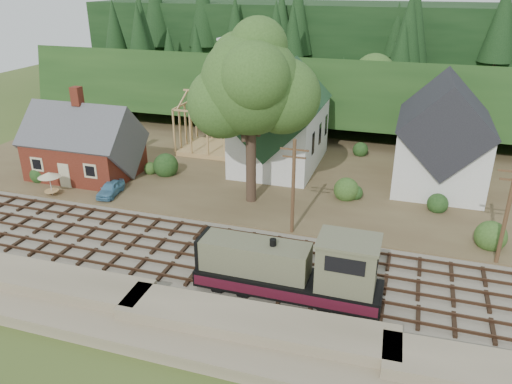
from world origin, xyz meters
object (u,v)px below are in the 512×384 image
(locomotive, at_px, (294,270))
(patio_set, at_px, (49,176))
(car_green, at_px, (66,161))
(car_blue, at_px, (111,188))

(locomotive, height_order, patio_set, locomotive)
(car_green, relative_size, patio_set, 1.48)
(car_green, bearing_deg, patio_set, -143.12)
(car_green, distance_m, patio_set, 8.01)
(car_blue, bearing_deg, car_green, 141.50)
(car_green, height_order, patio_set, patio_set)
(car_blue, height_order, patio_set, patio_set)
(locomotive, distance_m, car_green, 32.81)
(car_green, xyz_separation_m, patio_set, (3.72, -6.96, 1.37))
(locomotive, bearing_deg, patio_set, 161.36)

